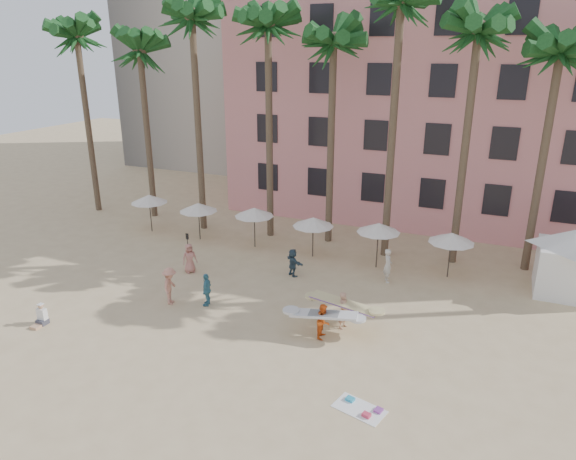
% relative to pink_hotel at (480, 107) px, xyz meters
% --- Properties ---
extents(ground, '(120.00, 120.00, 0.00)m').
position_rel_pink_hotel_xyz_m(ground, '(-7.00, -26.00, -8.00)').
color(ground, '#D1B789').
rests_on(ground, ground).
extents(pink_hotel, '(35.00, 14.00, 16.00)m').
position_rel_pink_hotel_xyz_m(pink_hotel, '(0.00, 0.00, 0.00)').
color(pink_hotel, '#DB8586').
rests_on(pink_hotel, ground).
extents(palm_row, '(44.40, 5.40, 16.30)m').
position_rel_pink_hotel_xyz_m(palm_row, '(-6.49, -11.00, 4.97)').
color(palm_row, brown).
rests_on(palm_row, ground).
extents(umbrella_row, '(22.50, 2.70, 2.73)m').
position_rel_pink_hotel_xyz_m(umbrella_row, '(-10.00, -13.50, -5.67)').
color(umbrella_row, '#332B23').
rests_on(umbrella_row, ground).
extents(cabana, '(4.54, 4.54, 3.50)m').
position_rel_pink_hotel_xyz_m(cabana, '(5.85, -13.06, -5.93)').
color(cabana, white).
rests_on(cabana, ground).
extents(beach_towel, '(2.00, 1.43, 0.14)m').
position_rel_pink_hotel_xyz_m(beach_towel, '(-1.50, -26.15, -7.97)').
color(beach_towel, white).
rests_on(beach_towel, ground).
extents(carrier_yellow, '(3.14, 1.02, 1.76)m').
position_rel_pink_hotel_xyz_m(carrier_yellow, '(-3.76, -20.96, -7.00)').
color(carrier_yellow, tan).
rests_on(carrier_yellow, ground).
extents(carrier_white, '(3.03, 1.17, 1.61)m').
position_rel_pink_hotel_xyz_m(carrier_white, '(-4.33, -22.08, -7.12)').
color(carrier_white, '#E65918').
rests_on(carrier_white, ground).
extents(beachgoers, '(11.47, 7.86, 1.92)m').
position_rel_pink_hotel_xyz_m(beachgoers, '(-10.19, -19.30, -7.11)').
color(beachgoers, beige).
rests_on(beachgoers, ground).
extents(paddle, '(0.18, 0.04, 2.23)m').
position_rel_pink_hotel_xyz_m(paddle, '(-13.88, -18.15, -6.59)').
color(paddle, black).
rests_on(paddle, ground).
extents(seated_man, '(0.45, 0.79, 1.02)m').
position_rel_pink_hotel_xyz_m(seated_man, '(-16.71, -26.11, -7.65)').
color(seated_man, '#3F3F4C').
rests_on(seated_man, ground).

